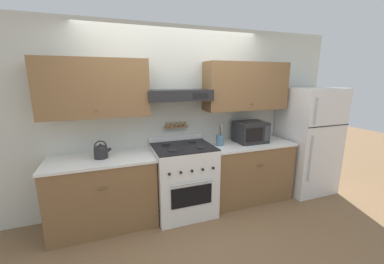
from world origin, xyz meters
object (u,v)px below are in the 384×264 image
refrigerator (308,140)px  microwave (250,132)px  utensil_crock (220,140)px  tea_kettle (101,151)px  stove_range (183,179)px

refrigerator → microwave: bearing=175.0°
microwave → utensil_crock: microwave is taller
microwave → utensil_crock: bearing=-178.0°
tea_kettle → microwave: size_ratio=0.49×
stove_range → tea_kettle: size_ratio=4.70×
tea_kettle → utensil_crock: utensil_crock is taller
stove_range → utensil_crock: bearing=5.6°
refrigerator → microwave: (-1.05, 0.09, 0.20)m
tea_kettle → microwave: (2.12, 0.02, 0.07)m
stove_range → utensil_crock: 0.76m
tea_kettle → utensil_crock: (1.60, 0.00, -0.00)m
stove_range → refrigerator: bearing=-0.5°
microwave → utensil_crock: size_ratio=1.46×
refrigerator → utensil_crock: bearing=177.3°
stove_range → refrigerator: size_ratio=0.61×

